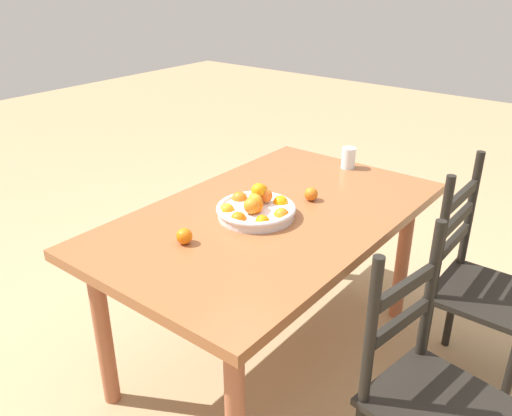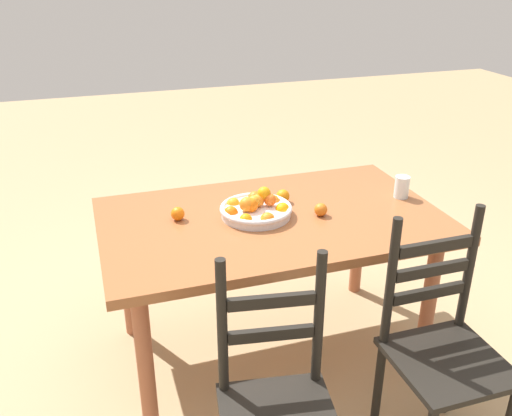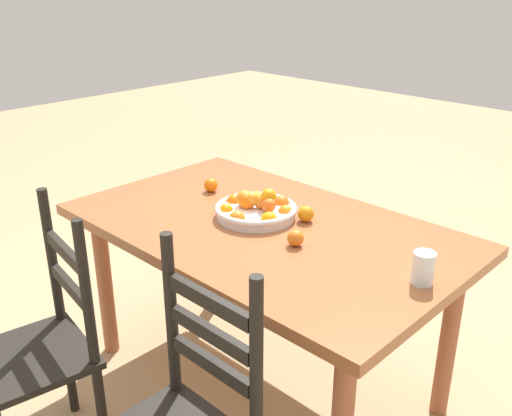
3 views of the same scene
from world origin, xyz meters
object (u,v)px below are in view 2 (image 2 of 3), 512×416
chair_near_window (441,351)px  orange_loose_0 (321,210)px  orange_loose_1 (283,196)px  orange_loose_2 (178,214)px  dining_table (272,233)px  fruit_bowl (256,209)px  chair_by_cabinet (277,409)px  drinking_glass (402,187)px

chair_near_window → orange_loose_0: (0.20, -0.71, 0.30)m
orange_loose_1 → orange_loose_2: (0.52, 0.04, -0.00)m
dining_table → orange_loose_1: size_ratio=24.14×
chair_near_window → fruit_bowl: (0.48, -0.80, 0.31)m
orange_loose_0 → chair_by_cabinet: bearing=57.7°
fruit_bowl → orange_loose_2: 0.36m
orange_loose_1 → orange_loose_2: 0.52m
chair_near_window → fruit_bowl: size_ratio=3.00×
orange_loose_1 → orange_loose_0: bearing=119.8°
chair_near_window → drinking_glass: size_ratio=9.22×
fruit_bowl → orange_loose_0: (-0.28, 0.09, -0.01)m
chair_by_cabinet → orange_loose_1: (-0.38, -0.97, 0.34)m
dining_table → chair_by_cabinet: 0.90m
dining_table → orange_loose_2: size_ratio=25.16×
dining_table → chair_by_cabinet: size_ratio=1.61×
chair_by_cabinet → drinking_glass: 1.32m
chair_near_window → fruit_bowl: 0.98m
chair_by_cabinet → fruit_bowl: chair_by_cabinet is taller
orange_loose_0 → chair_near_window: bearing=105.4°
chair_near_window → orange_loose_2: chair_near_window is taller
chair_by_cabinet → orange_loose_1: size_ratio=15.02×
chair_by_cabinet → fruit_bowl: 0.95m
chair_by_cabinet → orange_loose_0: bearing=66.8°
chair_by_cabinet → orange_loose_0: 0.97m
chair_near_window → orange_loose_0: chair_near_window is taller
chair_by_cabinet → orange_loose_1: bearing=77.9°
chair_near_window → drinking_glass: bearing=71.2°
fruit_bowl → chair_near_window: bearing=120.9°
dining_table → chair_by_cabinet: (0.27, 0.83, -0.22)m
dining_table → drinking_glass: drinking_glass is taller
chair_near_window → fruit_bowl: bearing=120.9°
chair_near_window → orange_loose_0: bearing=105.4°
orange_loose_2 → fruit_bowl: bearing=169.0°
chair_near_window → orange_loose_1: 1.01m
orange_loose_2 → drinking_glass: bearing=175.7°
orange_loose_2 → chair_near_window: bearing=133.6°
orange_loose_0 → orange_loose_2: (0.63, -0.16, 0.00)m
orange_loose_2 → orange_loose_1: bearing=-175.7°
drinking_glass → orange_loose_0: bearing=9.0°
dining_table → chair_near_window: 0.90m
chair_near_window → drinking_glass: chair_near_window is taller
chair_near_window → orange_loose_0: 0.80m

